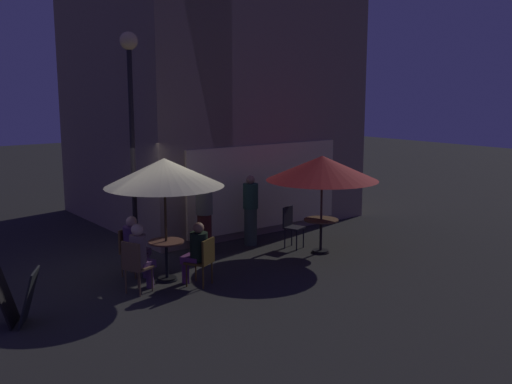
{
  "coord_description": "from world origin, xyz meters",
  "views": [
    {
      "loc": [
        -4.9,
        -10.29,
        3.67
      ],
      "look_at": [
        2.14,
        -1.14,
        1.64
      ],
      "focal_mm": 41.16,
      "sensor_mm": 36.0,
      "label": 1
    }
  ],
  "objects_px": {
    "patron_standing_4": "(251,210)",
    "cafe_chair_3": "(204,258)",
    "patio_umbrella_0": "(322,168)",
    "cafe_chair_2": "(135,263)",
    "patron_seated_1": "(140,253)",
    "street_lamp_near_corner": "(131,101)",
    "cafe_chair_0": "(291,223)",
    "patron_seated_2": "(196,250)",
    "cafe_table_1": "(166,253)",
    "menu_sandwich_board": "(17,298)",
    "patron_seated_0": "(135,242)",
    "patron_standing_3": "(204,217)",
    "patio_umbrella_1": "(164,173)",
    "cafe_table_0": "(321,228)",
    "cafe_chair_1": "(129,248)"
  },
  "relations": [
    {
      "from": "cafe_chair_3",
      "to": "patron_seated_2",
      "type": "bearing_deg",
      "value": 0.0
    },
    {
      "from": "cafe_table_1",
      "to": "cafe_chair_1",
      "type": "height_order",
      "value": "cafe_chair_1"
    },
    {
      "from": "cafe_chair_2",
      "to": "cafe_chair_3",
      "type": "relative_size",
      "value": 1.07
    },
    {
      "from": "menu_sandwich_board",
      "to": "patron_seated_0",
      "type": "height_order",
      "value": "patron_seated_0"
    },
    {
      "from": "cafe_table_1",
      "to": "cafe_chair_2",
      "type": "relative_size",
      "value": 0.8
    },
    {
      "from": "patio_umbrella_1",
      "to": "patron_seated_2",
      "type": "distance_m",
      "value": 1.57
    },
    {
      "from": "patron_standing_3",
      "to": "cafe_chair_1",
      "type": "bearing_deg",
      "value": 94.16
    },
    {
      "from": "patron_standing_3",
      "to": "patron_standing_4",
      "type": "distance_m",
      "value": 1.28
    },
    {
      "from": "street_lamp_near_corner",
      "to": "cafe_chair_0",
      "type": "distance_m",
      "value": 4.63
    },
    {
      "from": "cafe_table_1",
      "to": "menu_sandwich_board",
      "type": "bearing_deg",
      "value": -170.41
    },
    {
      "from": "cafe_table_1",
      "to": "cafe_chair_0",
      "type": "distance_m",
      "value": 3.5
    },
    {
      "from": "patio_umbrella_0",
      "to": "patron_standing_4",
      "type": "distance_m",
      "value": 2.05
    },
    {
      "from": "patron_seated_0",
      "to": "patio_umbrella_0",
      "type": "bearing_deg",
      "value": 45.77
    },
    {
      "from": "patron_seated_1",
      "to": "patron_standing_4",
      "type": "height_order",
      "value": "patron_standing_4"
    },
    {
      "from": "cafe_chair_0",
      "to": "patron_seated_2",
      "type": "relative_size",
      "value": 0.8
    },
    {
      "from": "menu_sandwich_board",
      "to": "cafe_chair_0",
      "type": "bearing_deg",
      "value": 36.96
    },
    {
      "from": "patio_umbrella_1",
      "to": "cafe_chair_0",
      "type": "bearing_deg",
      "value": 5.71
    },
    {
      "from": "menu_sandwich_board",
      "to": "cafe_chair_3",
      "type": "distance_m",
      "value": 3.33
    },
    {
      "from": "cafe_table_0",
      "to": "patron_seated_2",
      "type": "relative_size",
      "value": 0.64
    },
    {
      "from": "menu_sandwich_board",
      "to": "patron_seated_2",
      "type": "xyz_separation_m",
      "value": [
        3.25,
        -0.08,
        0.24
      ]
    },
    {
      "from": "street_lamp_near_corner",
      "to": "patron_seated_0",
      "type": "bearing_deg",
      "value": -118.64
    },
    {
      "from": "cafe_table_1",
      "to": "patio_umbrella_0",
      "type": "xyz_separation_m",
      "value": [
        3.73,
        -0.4,
        1.38
      ]
    },
    {
      "from": "cafe_table_1",
      "to": "cafe_chair_0",
      "type": "relative_size",
      "value": 0.81
    },
    {
      "from": "patron_standing_3",
      "to": "patron_seated_2",
      "type": "bearing_deg",
      "value": 136.54
    },
    {
      "from": "cafe_chair_3",
      "to": "patron_seated_2",
      "type": "height_order",
      "value": "patron_seated_2"
    },
    {
      "from": "cafe_chair_0",
      "to": "patron_seated_2",
      "type": "xyz_separation_m",
      "value": [
        -3.16,
        -0.92,
        0.11
      ]
    },
    {
      "from": "cafe_table_1",
      "to": "cafe_chair_2",
      "type": "distance_m",
      "value": 0.89
    },
    {
      "from": "cafe_table_1",
      "to": "cafe_chair_2",
      "type": "bearing_deg",
      "value": -158.28
    },
    {
      "from": "street_lamp_near_corner",
      "to": "cafe_chair_3",
      "type": "distance_m",
      "value": 3.44
    },
    {
      "from": "patio_umbrella_1",
      "to": "patron_seated_2",
      "type": "relative_size",
      "value": 1.96
    },
    {
      "from": "cafe_table_0",
      "to": "patron_standing_3",
      "type": "height_order",
      "value": "patron_standing_3"
    },
    {
      "from": "patio_umbrella_1",
      "to": "cafe_chair_0",
      "type": "distance_m",
      "value": 3.81
    },
    {
      "from": "cafe_chair_3",
      "to": "patron_standing_3",
      "type": "height_order",
      "value": "patron_standing_3"
    },
    {
      "from": "street_lamp_near_corner",
      "to": "patron_standing_4",
      "type": "xyz_separation_m",
      "value": [
        2.97,
        -0.0,
        -2.59
      ]
    },
    {
      "from": "cafe_chair_0",
      "to": "cafe_chair_2",
      "type": "xyz_separation_m",
      "value": [
        -4.31,
        -0.68,
        -0.0
      ]
    },
    {
      "from": "cafe_chair_0",
      "to": "cafe_chair_1",
      "type": "height_order",
      "value": "cafe_chair_0"
    },
    {
      "from": "cafe_chair_1",
      "to": "cafe_chair_2",
      "type": "bearing_deg",
      "value": -50.5
    },
    {
      "from": "cafe_table_1",
      "to": "cafe_chair_3",
      "type": "distance_m",
      "value": 0.81
    },
    {
      "from": "cafe_table_0",
      "to": "cafe_chair_1",
      "type": "height_order",
      "value": "cafe_chair_1"
    },
    {
      "from": "street_lamp_near_corner",
      "to": "cafe_chair_3",
      "type": "xyz_separation_m",
      "value": [
        0.48,
        -1.83,
        -2.88
      ]
    },
    {
      "from": "patron_standing_4",
      "to": "cafe_chair_3",
      "type": "bearing_deg",
      "value": 6.57
    },
    {
      "from": "cafe_chair_2",
      "to": "patron_seated_1",
      "type": "xyz_separation_m",
      "value": [
        0.14,
        0.06,
        0.14
      ]
    },
    {
      "from": "cafe_table_1",
      "to": "cafe_chair_3",
      "type": "bearing_deg",
      "value": -61.02
    },
    {
      "from": "patio_umbrella_1",
      "to": "patron_seated_2",
      "type": "height_order",
      "value": "patio_umbrella_1"
    },
    {
      "from": "street_lamp_near_corner",
      "to": "patio_umbrella_0",
      "type": "xyz_separation_m",
      "value": [
        3.82,
        -1.52,
        -1.49
      ]
    },
    {
      "from": "patron_seated_2",
      "to": "patron_standing_3",
      "type": "bearing_deg",
      "value": -65.72
    },
    {
      "from": "patio_umbrella_0",
      "to": "cafe_chair_2",
      "type": "relative_size",
      "value": 2.56
    },
    {
      "from": "cafe_table_0",
      "to": "cafe_chair_1",
      "type": "bearing_deg",
      "value": 164.63
    },
    {
      "from": "patron_seated_2",
      "to": "patron_standing_4",
      "type": "bearing_deg",
      "value": -85.48
    },
    {
      "from": "cafe_chair_1",
      "to": "cafe_chair_3",
      "type": "distance_m",
      "value": 1.67
    }
  ]
}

